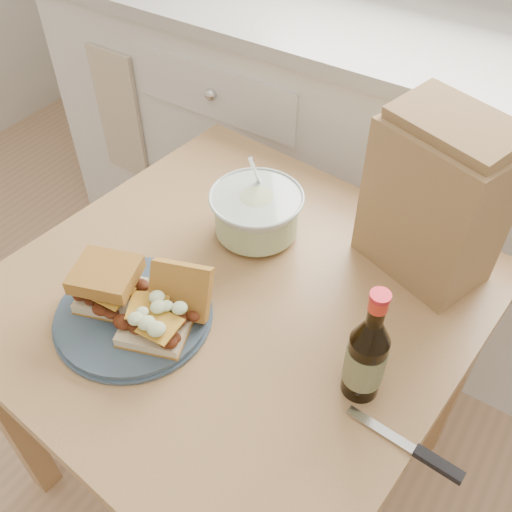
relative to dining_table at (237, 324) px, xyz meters
The scene contains 9 objects.
cabinet_run 0.87m from the dining_table, 87.93° to the left, with size 2.50×0.64×0.94m.
dining_table is the anchor object (origin of this frame).
plate 0.23m from the dining_table, 126.61° to the right, with size 0.29×0.29×0.02m, color #3F5366.
sandwich_left 0.29m from the dining_table, 137.09° to the right, with size 0.14×0.13×0.08m.
sandwich_right 0.22m from the dining_table, 109.66° to the right, with size 0.15×0.19×0.10m.
coleslaw_bowl 0.23m from the dining_table, 110.07° to the left, with size 0.20×0.20×0.20m.
beer_bottle 0.36m from the dining_table, 11.99° to the right, with size 0.07×0.07×0.24m.
knife 0.47m from the dining_table, 15.53° to the right, with size 0.20×0.03×0.01m.
paper_bag 0.46m from the dining_table, 45.68° to the left, with size 0.24×0.16×0.31m, color #986E49.
Camera 1 is at (0.41, 0.24, 1.56)m, focal length 40.00 mm.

